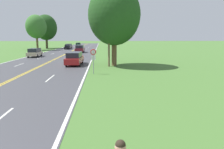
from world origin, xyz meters
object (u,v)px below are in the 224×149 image
Objects in this scene: car_red_van_approaching at (75,58)px; car_dark_green_hatchback_horizon at (78,44)px; tree_mid_treeline at (46,28)px; tree_left_verge at (114,15)px; tree_far_back at (36,27)px; car_champagne_van_mid_near at (35,52)px; car_dark_grey_hatchback_distant at (69,46)px; traffic_sign at (93,55)px; car_black_sedan_receding at (68,47)px; car_maroon_suv_mid_far at (80,49)px.

car_dark_green_hatchback_horizon is (-5.88, 56.94, -0.09)m from car_red_van_approaching.
tree_mid_treeline reaches higher than car_red_van_approaching.
tree_left_verge is 59.14m from car_dark_green_hatchback_horizon.
tree_far_back is (-0.28, -8.85, -0.20)m from tree_mid_treeline.
car_champagne_van_mid_near reaches higher than car_dark_grey_hatchback_distant.
car_dark_grey_hatchback_distant is (-10.07, 48.49, -1.07)m from traffic_sign.
tree_mid_treeline is 2.20× the size of car_black_sedan_receding.
tree_mid_treeline is at bearing -159.11° from car_red_van_approaching.
car_champagne_van_mid_near reaches higher than car_dark_green_hatchback_horizon.
tree_far_back is 2.10× the size of car_champagne_van_mid_near.
car_maroon_suv_mid_far is (12.91, -10.05, -5.51)m from tree_far_back.
car_red_van_approaching reaches higher than car_champagne_van_mid_near.
car_maroon_suv_mid_far reaches higher than car_champagne_van_mid_near.
car_champagne_van_mid_near is (-13.79, 12.25, -5.34)m from tree_left_verge.
car_dark_green_hatchback_horizon reaches higher than car_black_sedan_receding.
car_maroon_suv_mid_far is at bearing -162.23° from car_black_sedan_receding.
tree_left_verge is at bearing 16.46° from car_maroon_suv_mid_far.
tree_mid_treeline is 9.08m from car_dark_grey_hatchback_distant.
car_black_sedan_receding is (-5.06, 13.77, -0.20)m from car_maroon_suv_mid_far.
car_champagne_van_mid_near is at bearing -140.82° from car_red_van_approaching.
car_black_sedan_receding is at bearing 107.85° from tree_left_verge.
car_dark_green_hatchback_horizon is (-4.31, 35.25, -0.13)m from car_maroon_suv_mid_far.
tree_left_verge reaches higher than car_maroon_suv_mid_far.
car_dark_green_hatchback_horizon is at bearing 71.16° from tree_far_back.
tree_left_verge reaches higher than traffic_sign.
tree_mid_treeline is at bearing -146.18° from car_maroon_suv_mid_far.
car_red_van_approaching is at bearing -176.60° from car_dark_green_hatchback_horizon.
tree_mid_treeline is 2.38× the size of car_maroon_suv_mid_far.
car_black_sedan_receding is 21.49m from car_dark_green_hatchback_horizon.
car_red_van_approaching is 1.25× the size of car_dark_grey_hatchback_distant.
traffic_sign is 7.61m from tree_left_verge.
car_dark_grey_hatchback_distant is at bearing 54.71° from tree_far_back.
tree_left_verge is at bearing -133.64° from car_champagne_van_mid_near.
tree_mid_treeline is 30.33m from car_champagne_van_mid_near.
traffic_sign is at bearing -70.34° from tree_mid_treeline.
car_black_sedan_receding is (-6.63, 35.46, -0.16)m from car_red_van_approaching.
tree_far_back reaches higher than car_red_van_approaching.
car_red_van_approaching reaches higher than car_dark_grey_hatchback_distant.
traffic_sign reaches higher than car_champagne_van_mid_near.
tree_far_back reaches higher than car_maroon_suv_mid_far.
traffic_sign is at bearing -169.93° from car_black_sedan_receding.
car_dark_grey_hatchback_distant is (-0.73, 6.32, 0.06)m from car_black_sedan_receding.
car_maroon_suv_mid_far reaches higher than car_black_sedan_receding.
tree_left_verge is 38.62m from car_black_sedan_receding.
car_red_van_approaching is 21.75m from car_maroon_suv_mid_far.
car_maroon_suv_mid_far is at bearing 106.40° from tree_left_verge.
tree_mid_treeline reaches higher than car_black_sedan_receding.
car_black_sedan_receding is at bearing 175.49° from car_dark_green_hatchback_horizon.
car_dark_grey_hatchback_distant is (1.34, 30.46, -0.06)m from car_champagne_van_mid_near.
car_black_sedan_receding is 1.24× the size of car_dark_grey_hatchback_distant.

